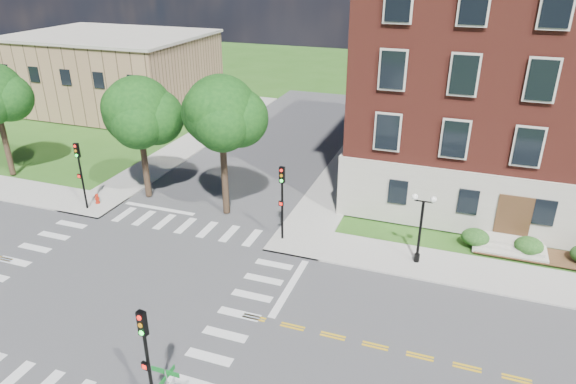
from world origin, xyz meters
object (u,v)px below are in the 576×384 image
(traffic_signal_ne, at_px, (282,194))
(traffic_signal_nw, at_px, (80,168))
(twin_lamp_west, at_px, (421,225))
(fire_hydrant, at_px, (97,199))
(traffic_signal_se, at_px, (146,351))

(traffic_signal_ne, height_order, traffic_signal_nw, same)
(twin_lamp_west, xyz_separation_m, fire_hydrant, (-22.40, 0.14, -2.06))
(traffic_signal_nw, bearing_deg, fire_hydrant, 77.74)
(traffic_signal_se, distance_m, twin_lamp_west, 16.61)
(traffic_signal_ne, distance_m, traffic_signal_nw, 14.37)
(traffic_signal_nw, relative_size, twin_lamp_west, 1.13)
(traffic_signal_se, relative_size, traffic_signal_ne, 1.00)
(traffic_signal_ne, relative_size, traffic_signal_nw, 1.00)
(fire_hydrant, bearing_deg, traffic_signal_nw, -102.26)
(traffic_signal_ne, bearing_deg, fire_hydrant, 178.99)
(traffic_signal_nw, xyz_separation_m, fire_hydrant, (0.19, 0.89, -2.72))
(twin_lamp_west, distance_m, fire_hydrant, 22.50)
(traffic_signal_nw, distance_m, fire_hydrant, 2.87)
(traffic_signal_nw, bearing_deg, twin_lamp_west, 1.90)
(fire_hydrant, bearing_deg, traffic_signal_se, -45.74)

